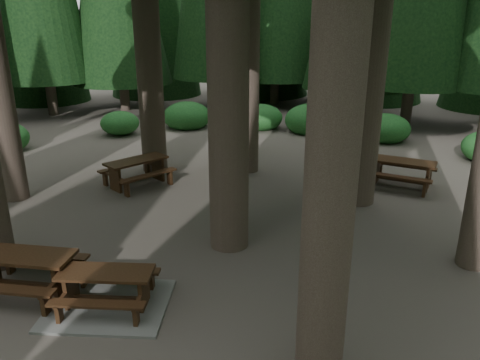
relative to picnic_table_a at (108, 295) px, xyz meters
The scene contains 6 objects.
ground 2.90m from the picnic_table_a, 95.16° to the left, with size 80.00×80.00×0.00m, color #524943.
picnic_table_a is the anchor object (origin of this frame).
picnic_table_b 6.29m from the picnic_table_a, 128.25° to the left, with size 1.91×2.16×0.79m.
picnic_table_d 9.39m from the picnic_table_a, 72.12° to the left, with size 1.92×1.59×0.79m.
picnic_table_e 1.68m from the picnic_table_a, 163.66° to the right, with size 2.25×2.06×0.79m.
shrub_ring 3.66m from the picnic_table_a, 83.02° to the left, with size 23.86×24.64×1.49m.
Camera 1 is at (5.83, -7.67, 4.78)m, focal length 35.00 mm.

